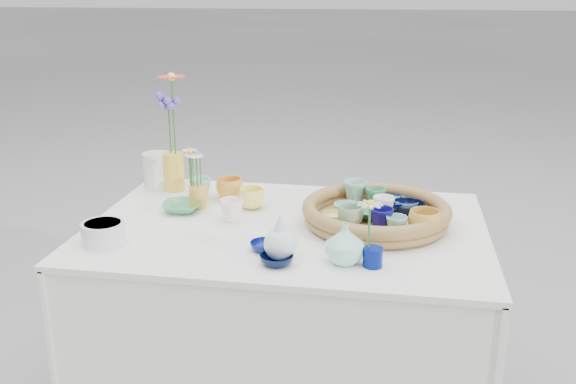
# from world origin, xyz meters

# --- Properties ---
(wicker_tray) EXTENTS (0.47, 0.47, 0.08)m
(wicker_tray) POSITION_xyz_m (0.28, 0.05, 0.80)
(wicker_tray) COLOR brown
(wicker_tray) RESTS_ON display_table
(tray_ceramic_0) EXTENTS (0.15, 0.15, 0.03)m
(tray_ceramic_0) POSITION_xyz_m (0.32, 0.18, 0.80)
(tray_ceramic_0) COLOR #000D60
(tray_ceramic_0) RESTS_ON wicker_tray
(tray_ceramic_1) EXTENTS (0.12, 0.12, 0.04)m
(tray_ceramic_1) POSITION_xyz_m (0.38, 0.12, 0.80)
(tray_ceramic_1) COLOR black
(tray_ceramic_1) RESTS_ON wicker_tray
(tray_ceramic_2) EXTENTS (0.12, 0.12, 0.08)m
(tray_ceramic_2) POSITION_xyz_m (0.43, -0.06, 0.82)
(tray_ceramic_2) COLOR gold
(tray_ceramic_2) RESTS_ON wicker_tray
(tray_ceramic_3) EXTENTS (0.15, 0.15, 0.03)m
(tray_ceramic_3) POSITION_xyz_m (0.26, 0.07, 0.80)
(tray_ceramic_3) COLOR #397948
(tray_ceramic_3) RESTS_ON wicker_tray
(tray_ceramic_4) EXTENTS (0.09, 0.09, 0.06)m
(tray_ceramic_4) POSITION_xyz_m (0.20, -0.02, 0.81)
(tray_ceramic_4) COLOR #83AF86
(tray_ceramic_4) RESTS_ON wicker_tray
(tray_ceramic_5) EXTENTS (0.10, 0.10, 0.03)m
(tray_ceramic_5) POSITION_xyz_m (0.18, 0.11, 0.80)
(tray_ceramic_5) COLOR #93D2D0
(tray_ceramic_5) RESTS_ON wicker_tray
(tray_ceramic_6) EXTENTS (0.09, 0.09, 0.08)m
(tray_ceramic_6) POSITION_xyz_m (0.20, 0.20, 0.82)
(tray_ceramic_6) COLOR #93C5B1
(tray_ceramic_6) RESTS_ON wicker_tray
(tray_ceramic_7) EXTENTS (0.08, 0.08, 0.07)m
(tray_ceramic_7) POSITION_xyz_m (0.30, 0.09, 0.82)
(tray_ceramic_7) COLOR white
(tray_ceramic_7) RESTS_ON wicker_tray
(tray_ceramic_8) EXTENTS (0.11, 0.11, 0.03)m
(tray_ceramic_8) POSITION_xyz_m (0.38, 0.18, 0.80)
(tray_ceramic_8) COLOR #8CBFD2
(tray_ceramic_8) RESTS_ON wicker_tray
(tray_ceramic_9) EXTENTS (0.09, 0.09, 0.07)m
(tray_ceramic_9) POSITION_xyz_m (0.30, -0.04, 0.82)
(tray_ceramic_9) COLOR #0C095F
(tray_ceramic_9) RESTS_ON wicker_tray
(tray_ceramic_10) EXTENTS (0.10, 0.10, 0.03)m
(tray_ceramic_10) POSITION_xyz_m (0.15, 0.02, 0.80)
(tray_ceramic_10) COLOR #DAC970
(tray_ceramic_10) RESTS_ON wicker_tray
(tray_ceramic_11) EXTENTS (0.08, 0.08, 0.06)m
(tray_ceramic_11) POSITION_xyz_m (0.35, -0.07, 0.81)
(tray_ceramic_11) COLOR #84C3B4
(tray_ceramic_11) RESTS_ON wicker_tray
(tray_ceramic_12) EXTENTS (0.08, 0.08, 0.07)m
(tray_ceramic_12) POSITION_xyz_m (0.27, 0.18, 0.82)
(tray_ceramic_12) COLOR #469367
(tray_ceramic_12) RESTS_ON wicker_tray
(loose_ceramic_0) EXTENTS (0.10, 0.10, 0.08)m
(loose_ceramic_0) POSITION_xyz_m (-0.25, 0.23, 0.80)
(loose_ceramic_0) COLOR gold
(loose_ceramic_0) RESTS_ON display_table
(loose_ceramic_1) EXTENTS (0.10, 0.10, 0.07)m
(loose_ceramic_1) POSITION_xyz_m (-0.15, 0.14, 0.80)
(loose_ceramic_1) COLOR #FFEF66
(loose_ceramic_1) RESTS_ON display_table
(loose_ceramic_2) EXTENTS (0.15, 0.15, 0.03)m
(loose_ceramic_2) POSITION_xyz_m (-0.37, 0.07, 0.78)
(loose_ceramic_2) COLOR #479C64
(loose_ceramic_2) RESTS_ON display_table
(loose_ceramic_3) EXTENTS (0.09, 0.09, 0.07)m
(loose_ceramic_3) POSITION_xyz_m (-0.18, 0.01, 0.80)
(loose_ceramic_3) COLOR white
(loose_ceramic_3) RESTS_ON display_table
(loose_ceramic_4) EXTENTS (0.10, 0.10, 0.03)m
(loose_ceramic_4) POSITION_xyz_m (-0.03, -0.21, 0.78)
(loose_ceramic_4) COLOR navy
(loose_ceramic_4) RESTS_ON display_table
(loose_ceramic_5) EXTENTS (0.09, 0.09, 0.07)m
(loose_ceramic_5) POSITION_xyz_m (-0.35, 0.21, 0.80)
(loose_ceramic_5) COLOR #92D9B6
(loose_ceramic_5) RESTS_ON display_table
(loose_ceramic_6) EXTENTS (0.11, 0.11, 0.03)m
(loose_ceramic_6) POSITION_xyz_m (0.02, -0.31, 0.78)
(loose_ceramic_6) COLOR black
(loose_ceramic_6) RESTS_ON display_table
(fluted_bowl) EXTENTS (0.14, 0.14, 0.07)m
(fluted_bowl) POSITION_xyz_m (-0.51, -0.25, 0.80)
(fluted_bowl) COLOR silver
(fluted_bowl) RESTS_ON display_table
(bud_vase_paleblue) EXTENTS (0.10, 0.10, 0.14)m
(bud_vase_paleblue) POSITION_xyz_m (0.03, -0.27, 0.84)
(bud_vase_paleblue) COLOR silver
(bud_vase_paleblue) RESTS_ON display_table
(bud_vase_seafoam) EXTENTS (0.13, 0.13, 0.12)m
(bud_vase_seafoam) POSITION_xyz_m (0.21, -0.26, 0.82)
(bud_vase_seafoam) COLOR #A3ECD5
(bud_vase_seafoam) RESTS_ON display_table
(bud_vase_cobalt) EXTENTS (0.06, 0.06, 0.05)m
(bud_vase_cobalt) POSITION_xyz_m (0.28, -0.27, 0.79)
(bud_vase_cobalt) COLOR #000F64
(bud_vase_cobalt) RESTS_ON display_table
(single_daisy) EXTENTS (0.08, 0.08, 0.14)m
(single_daisy) POSITION_xyz_m (0.27, -0.27, 0.88)
(single_daisy) COLOR silver
(single_daisy) RESTS_ON bud_vase_cobalt
(tall_vase_yellow) EXTENTS (0.10, 0.10, 0.14)m
(tall_vase_yellow) POSITION_xyz_m (-0.48, 0.29, 0.84)
(tall_vase_yellow) COLOR yellow
(tall_vase_yellow) RESTS_ON display_table
(gerbera) EXTENTS (0.14, 0.14, 0.30)m
(gerbera) POSITION_xyz_m (-0.47, 0.29, 1.05)
(gerbera) COLOR #FF542D
(gerbera) RESTS_ON tall_vase_yellow
(hydrangea) EXTENTS (0.08, 0.08, 0.26)m
(hydrangea) POSITION_xyz_m (-0.49, 0.31, 1.00)
(hydrangea) COLOR #644CC8
(hydrangea) RESTS_ON tall_vase_yellow
(white_pitcher) EXTENTS (0.17, 0.14, 0.14)m
(white_pitcher) POSITION_xyz_m (-0.55, 0.30, 0.83)
(white_pitcher) COLOR silver
(white_pitcher) RESTS_ON display_table
(daisy_cup) EXTENTS (0.09, 0.09, 0.07)m
(daisy_cup) POSITION_xyz_m (-0.33, 0.12, 0.80)
(daisy_cup) COLOR gold
(daisy_cup) RESTS_ON display_table
(daisy_posy) EXTENTS (0.10, 0.10, 0.14)m
(daisy_posy) POSITION_xyz_m (-0.34, 0.13, 0.91)
(daisy_posy) COLOR white
(daisy_posy) RESTS_ON daisy_cup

